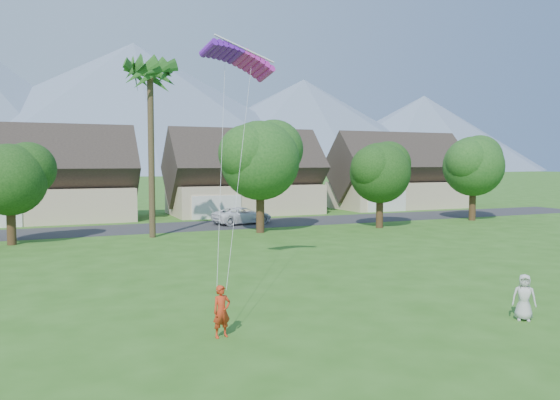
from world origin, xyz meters
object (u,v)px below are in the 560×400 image
watcher (524,297)px  parafoil_kite (238,56)px  parked_car (242,216)px  kite_flyer (222,311)px

watcher → parafoil_kite: (-6.98, 9.34, 9.15)m
watcher → parked_car: bearing=129.6°
watcher → parked_car: 30.97m
watcher → parked_car: watcher is taller
parked_car → parafoil_kite: bearing=149.2°
kite_flyer → parked_car: bearing=59.3°
parked_car → parafoil_kite: 24.70m
parafoil_kite → parked_car: bearing=56.8°
kite_flyer → watcher: (9.94, -2.26, -0.02)m
watcher → parafoil_kite: size_ratio=0.46×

